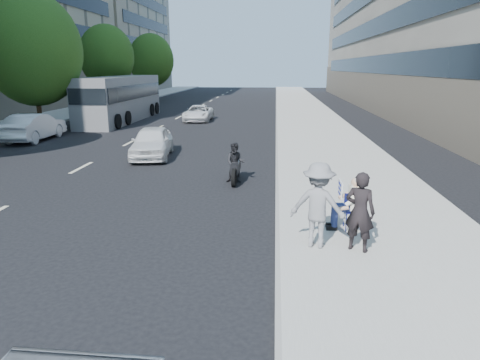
# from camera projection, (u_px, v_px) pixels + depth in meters

# --- Properties ---
(ground) EXTENTS (160.00, 160.00, 0.00)m
(ground) POSITION_uv_depth(u_px,v_px,m) (210.00, 258.00, 9.20)
(ground) COLOR black
(ground) RESTS_ON ground
(near_sidewalk) EXTENTS (5.00, 120.00, 0.15)m
(near_sidewalk) POSITION_uv_depth(u_px,v_px,m) (315.00, 128.00, 28.13)
(near_sidewalk) COLOR #A4A39A
(near_sidewalk) RESTS_ON ground
(far_sidewalk) EXTENTS (4.50, 120.00, 0.15)m
(far_sidewalk) POSITION_uv_depth(u_px,v_px,m) (15.00, 125.00, 29.77)
(far_sidewalk) COLOR #A4A39A
(far_sidewalk) RESTS_ON ground
(far_bldg_north) EXTENTS (22.00, 28.00, 28.00)m
(far_bldg_north) POSITION_uv_depth(u_px,v_px,m) (79.00, 2.00, 67.72)
(far_bldg_north) COLOR tan
(far_bldg_north) RESTS_ON ground
(tree_far_c) EXTENTS (6.00, 6.00, 8.47)m
(tree_far_c) POSITION_uv_depth(u_px,v_px,m) (32.00, 49.00, 26.34)
(tree_far_c) COLOR #382616
(tree_far_c) RESTS_ON ground
(tree_far_d) EXTENTS (4.80, 4.80, 7.65)m
(tree_far_d) POSITION_uv_depth(u_px,v_px,m) (107.00, 56.00, 37.93)
(tree_far_d) COLOR #382616
(tree_far_d) RESTS_ON ground
(tree_far_e) EXTENTS (5.40, 5.40, 7.89)m
(tree_far_e) POSITION_uv_depth(u_px,v_px,m) (151.00, 60.00, 51.45)
(tree_far_e) COLOR #382616
(tree_far_e) RESTS_ON ground
(seated_protester) EXTENTS (0.83, 1.11, 1.31)m
(seated_protester) POSITION_uv_depth(u_px,v_px,m) (349.00, 200.00, 10.26)
(seated_protester) COLOR navy
(seated_protester) RESTS_ON near_sidewalk
(jogger) EXTENTS (1.35, 0.99, 1.88)m
(jogger) POSITION_uv_depth(u_px,v_px,m) (318.00, 205.00, 9.20)
(jogger) COLOR gray
(jogger) RESTS_ON near_sidewalk
(pedestrian_woman) EXTENTS (0.75, 0.65, 1.74)m
(pedestrian_woman) POSITION_uv_depth(u_px,v_px,m) (360.00, 212.00, 9.01)
(pedestrian_woman) COLOR black
(pedestrian_woman) RESTS_ON near_sidewalk
(white_sedan_near) EXTENTS (2.14, 4.22, 1.38)m
(white_sedan_near) POSITION_uv_depth(u_px,v_px,m) (152.00, 142.00, 19.31)
(white_sedan_near) COLOR white
(white_sedan_near) RESTS_ON ground
(white_sedan_mid) EXTENTS (1.70, 4.60, 1.50)m
(white_sedan_mid) POSITION_uv_depth(u_px,v_px,m) (34.00, 127.00, 23.80)
(white_sedan_mid) COLOR silver
(white_sedan_mid) RESTS_ON ground
(white_sedan_far) EXTENTS (2.00, 4.21, 1.16)m
(white_sedan_far) POSITION_uv_depth(u_px,v_px,m) (198.00, 113.00, 32.47)
(white_sedan_far) COLOR white
(white_sedan_far) RESTS_ON ground
(motorcycle) EXTENTS (0.70, 2.04, 1.42)m
(motorcycle) POSITION_uv_depth(u_px,v_px,m) (236.00, 165.00, 15.09)
(motorcycle) COLOR black
(motorcycle) RESTS_ON ground
(bus) EXTENTS (2.75, 12.06, 3.30)m
(bus) POSITION_uv_depth(u_px,v_px,m) (121.00, 99.00, 32.34)
(bus) COLOR slate
(bus) RESTS_ON ground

